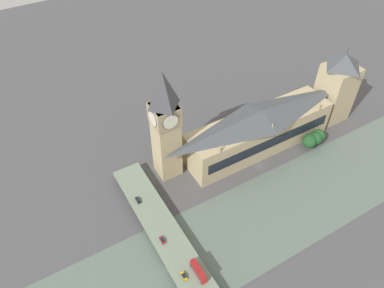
{
  "coord_description": "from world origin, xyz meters",
  "views": [
    {
      "loc": [
        -109.93,
        111.13,
        165.91
      ],
      "look_at": [
        18.31,
        36.57,
        20.9
      ],
      "focal_mm": 35.0,
      "sensor_mm": 36.0,
      "label": 1
    }
  ],
  "objects_px": {
    "victoria_tower": "(336,87)",
    "car_northbound_mid": "(184,276)",
    "car_northbound_tail": "(162,240)",
    "parliament_hall": "(259,130)",
    "road_bridge": "(180,258)",
    "car_southbound_lead": "(138,200)",
    "double_decker_bus_mid": "(198,271)",
    "clock_tower": "(165,125)"
  },
  "relations": [
    {
      "from": "parliament_hall",
      "to": "road_bridge",
      "type": "bearing_deg",
      "value": 119.48
    },
    {
      "from": "parliament_hall",
      "to": "car_northbound_tail",
      "type": "bearing_deg",
      "value": 111.8
    },
    {
      "from": "car_northbound_mid",
      "to": "car_northbound_tail",
      "type": "height_order",
      "value": "car_northbound_tail"
    },
    {
      "from": "clock_tower",
      "to": "double_decker_bus_mid",
      "type": "xyz_separation_m",
      "value": [
        -66.45,
        19.13,
        -28.44
      ]
    },
    {
      "from": "parliament_hall",
      "to": "clock_tower",
      "type": "height_order",
      "value": "clock_tower"
    },
    {
      "from": "double_decker_bus_mid",
      "to": "parliament_hall",
      "type": "bearing_deg",
      "value": -53.6
    },
    {
      "from": "victoria_tower",
      "to": "car_northbound_tail",
      "type": "bearing_deg",
      "value": 103.03
    },
    {
      "from": "road_bridge",
      "to": "parliament_hall",
      "type": "bearing_deg",
      "value": -60.52
    },
    {
      "from": "road_bridge",
      "to": "car_southbound_lead",
      "type": "height_order",
      "value": "car_southbound_lead"
    },
    {
      "from": "clock_tower",
      "to": "victoria_tower",
      "type": "distance_m",
      "value": 118.99
    },
    {
      "from": "car_northbound_mid",
      "to": "car_southbound_lead",
      "type": "distance_m",
      "value": 49.21
    },
    {
      "from": "clock_tower",
      "to": "car_northbound_mid",
      "type": "relative_size",
      "value": 15.41
    },
    {
      "from": "parliament_hall",
      "to": "car_northbound_mid",
      "type": "height_order",
      "value": "parliament_hall"
    },
    {
      "from": "double_decker_bus_mid",
      "to": "road_bridge",
      "type": "bearing_deg",
      "value": 15.27
    },
    {
      "from": "victoria_tower",
      "to": "car_northbound_tail",
      "type": "height_order",
      "value": "victoria_tower"
    },
    {
      "from": "clock_tower",
      "to": "double_decker_bus_mid",
      "type": "distance_m",
      "value": 74.77
    },
    {
      "from": "victoria_tower",
      "to": "car_southbound_lead",
      "type": "distance_m",
      "value": 144.88
    },
    {
      "from": "car_northbound_tail",
      "to": "car_southbound_lead",
      "type": "height_order",
      "value": "same"
    },
    {
      "from": "victoria_tower",
      "to": "double_decker_bus_mid",
      "type": "height_order",
      "value": "victoria_tower"
    },
    {
      "from": "clock_tower",
      "to": "car_northbound_tail",
      "type": "height_order",
      "value": "clock_tower"
    },
    {
      "from": "clock_tower",
      "to": "car_southbound_lead",
      "type": "distance_m",
      "value": 42.64
    },
    {
      "from": "road_bridge",
      "to": "car_southbound_lead",
      "type": "xyz_separation_m",
      "value": [
        39.84,
        3.53,
        1.73
      ]
    },
    {
      "from": "car_northbound_tail",
      "to": "car_southbound_lead",
      "type": "xyz_separation_m",
      "value": [
        27.98,
        0.28,
        0.0
      ]
    },
    {
      "from": "car_southbound_lead",
      "to": "car_northbound_mid",
      "type": "bearing_deg",
      "value": -179.68
    },
    {
      "from": "parliament_hall",
      "to": "car_northbound_tail",
      "type": "distance_m",
      "value": 89.59
    },
    {
      "from": "parliament_hall",
      "to": "clock_tower",
      "type": "bearing_deg",
      "value": 80.02
    },
    {
      "from": "car_northbound_tail",
      "to": "car_southbound_lead",
      "type": "bearing_deg",
      "value": 0.58
    },
    {
      "from": "parliament_hall",
      "to": "car_northbound_tail",
      "type": "height_order",
      "value": "parliament_hall"
    },
    {
      "from": "car_southbound_lead",
      "to": "parliament_hall",
      "type": "bearing_deg",
      "value": -86.46
    },
    {
      "from": "car_northbound_mid",
      "to": "clock_tower",
      "type": "bearing_deg",
      "value": -21.58
    },
    {
      "from": "clock_tower",
      "to": "car_northbound_tail",
      "type": "xyz_separation_m",
      "value": [
        -43.21,
        25.48,
        -30.37
      ]
    },
    {
      "from": "victoria_tower",
      "to": "double_decker_bus_mid",
      "type": "distance_m",
      "value": 149.06
    },
    {
      "from": "car_northbound_tail",
      "to": "parliament_hall",
      "type": "bearing_deg",
      "value": -68.2
    },
    {
      "from": "victoria_tower",
      "to": "double_decker_bus_mid",
      "type": "relative_size",
      "value": 4.58
    },
    {
      "from": "double_decker_bus_mid",
      "to": "car_northbound_tail",
      "type": "xyz_separation_m",
      "value": [
        23.24,
        6.35,
        -1.93
      ]
    },
    {
      "from": "road_bridge",
      "to": "car_southbound_lead",
      "type": "bearing_deg",
      "value": 5.06
    },
    {
      "from": "victoria_tower",
      "to": "double_decker_bus_mid",
      "type": "xyz_separation_m",
      "value": [
        -56.42,
        137.04,
        -15.99
      ]
    },
    {
      "from": "victoria_tower",
      "to": "car_northbound_mid",
      "type": "relative_size",
      "value": 11.54
    },
    {
      "from": "victoria_tower",
      "to": "double_decker_bus_mid",
      "type": "bearing_deg",
      "value": 112.38
    },
    {
      "from": "double_decker_bus_mid",
      "to": "car_northbound_tail",
      "type": "relative_size",
      "value": 2.65
    },
    {
      "from": "parliament_hall",
      "to": "car_northbound_mid",
      "type": "relative_size",
      "value": 20.92
    },
    {
      "from": "parliament_hall",
      "to": "victoria_tower",
      "type": "xyz_separation_m",
      "value": [
        0.06,
        -60.59,
        9.35
      ]
    }
  ]
}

